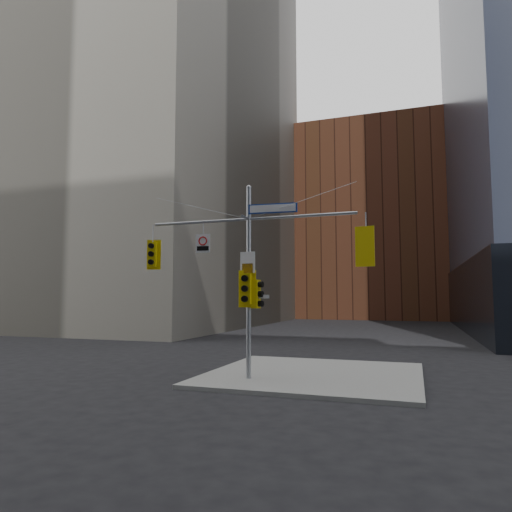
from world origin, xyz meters
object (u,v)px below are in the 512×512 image
Objects in this scene: street_sign_blade at (273,208)px; traffic_light_east_arm at (366,247)px; signal_assembly at (249,261)px; traffic_light_pole_front at (246,289)px; traffic_light_west_arm at (153,254)px; traffic_light_pole_side at (257,294)px; regulatory_sign_arm at (203,243)px.

traffic_light_east_arm is at bearing -5.40° from street_sign_blade.
traffic_light_pole_front is at bearing -90.16° from signal_assembly.
traffic_light_east_arm is (8.40, -0.01, 0.00)m from traffic_light_west_arm.
traffic_light_pole_side is (0.32, 0.00, -1.22)m from signal_assembly.
regulatory_sign_arm is at bearing -179.38° from signal_assembly.
traffic_light_east_arm is 3.69m from street_sign_blade.
traffic_light_west_arm is at bearing 174.11° from regulatory_sign_arm.
street_sign_blade is at bearing 9.65° from traffic_light_pole_front.
traffic_light_west_arm is 8.40m from traffic_light_east_arm.
signal_assembly is 4.30m from traffic_light_east_arm.
signal_assembly is 5.85× the size of traffic_light_pole_front.
regulatory_sign_arm is (-1.88, 0.25, 1.78)m from traffic_light_pole_front.
regulatory_sign_arm is (-1.88, -0.02, 0.76)m from signal_assembly.
street_sign_blade is (5.06, -0.01, 1.55)m from traffic_light_west_arm.
signal_assembly is at bearing 9.82° from traffic_light_east_arm.
traffic_light_west_arm is 0.88× the size of traffic_light_pole_front.
regulatory_sign_arm is (-6.16, -0.02, 0.37)m from traffic_light_east_arm.
traffic_light_pole_front is at bearing -17.15° from traffic_light_west_arm.
traffic_light_west_arm reaches higher than traffic_light_pole_front.
traffic_light_pole_side is (4.45, -0.01, -1.60)m from traffic_light_west_arm.
traffic_light_west_arm is 0.66× the size of street_sign_blade.
traffic_light_west_arm is 4.37m from traffic_light_pole_front.
street_sign_blade reaches higher than traffic_light_west_arm.
traffic_light_pole_front is (-0.32, -0.27, 0.19)m from traffic_light_pole_side.
traffic_light_pole_front is 1.90× the size of regulatory_sign_arm.
traffic_light_pole_side is at bearing 33.23° from traffic_light_pole_front.
traffic_light_pole_front is (4.12, -0.28, -1.41)m from traffic_light_west_arm.
traffic_light_west_arm is at bearing 95.66° from traffic_light_pole_side.
traffic_light_west_arm reaches higher than traffic_light_pole_side.
traffic_light_east_arm is at bearing -13.36° from traffic_light_west_arm.
signal_assembly is 1.06m from traffic_light_pole_front.
traffic_light_east_arm is 1.30× the size of traffic_light_pole_side.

